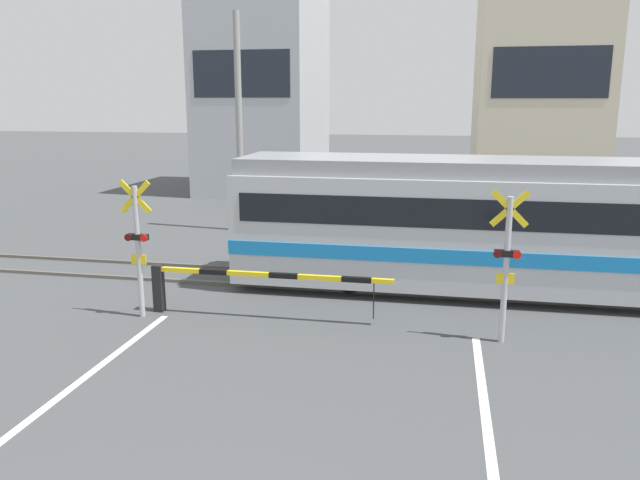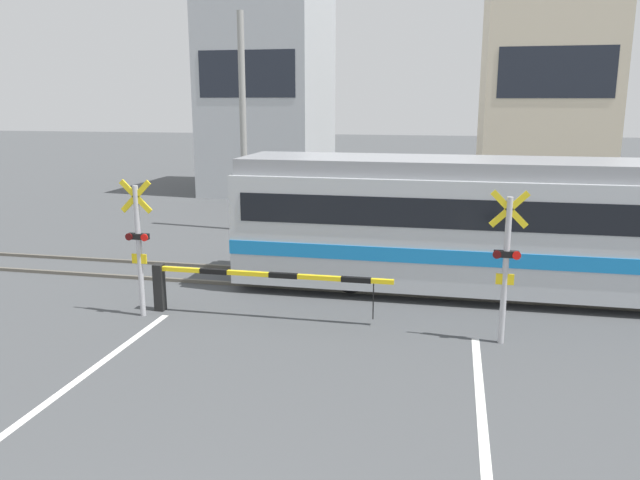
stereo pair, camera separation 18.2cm
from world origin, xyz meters
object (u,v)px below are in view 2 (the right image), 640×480
Objects in this scene: crossing_signal_right at (506,261)px; commuter_train at (551,225)px; crossing_signal_left at (139,242)px; crossing_barrier_near at (228,280)px; pedestrian at (340,201)px; crossing_barrier_far at (424,230)px.

commuter_train is at bearing 69.17° from crossing_signal_right.
crossing_barrier_near is at bearing 12.81° from crossing_signal_left.
pedestrian is at bearing 75.27° from crossing_signal_left.
crossing_barrier_far is (-2.94, 3.17, -0.90)m from commuter_train.
crossing_signal_right is (7.18, 0.00, 0.00)m from crossing_signal_left.
crossing_barrier_near is at bearing 175.87° from crossing_signal_right.
crossing_barrier_far is 6.64m from crossing_signal_right.
commuter_train is at bearing -47.08° from crossing_barrier_far.
crossing_signal_left is (-5.45, -6.36, 0.81)m from crossing_barrier_far.
crossing_barrier_near is 1.78× the size of crossing_signal_right.
pedestrian is (2.46, 9.35, -0.52)m from crossing_signal_left.
crossing_signal_left is 1.59× the size of pedestrian.
crossing_barrier_far is 4.24m from pedestrian.
crossing_signal_left is 9.68m from pedestrian.
pedestrian is (-4.72, 9.35, -0.52)m from crossing_signal_right.
commuter_train is 3.41m from crossing_signal_right.
crossing_signal_left reaches higher than pedestrian.
crossing_signal_right is 10.48m from pedestrian.
crossing_signal_left is at bearing -167.19° from crossing_barrier_near.
crossing_signal_left reaches higher than crossing_barrier_near.
crossing_signal_right is at bearing -4.13° from crossing_barrier_near.
crossing_barrier_far is at bearing 49.40° from crossing_signal_left.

